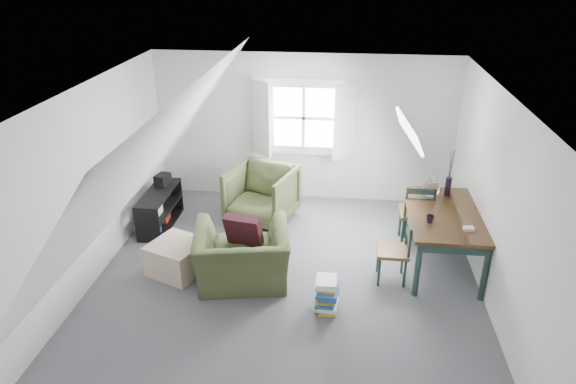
# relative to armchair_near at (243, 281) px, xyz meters

# --- Properties ---
(floor) EXTENTS (5.50, 5.50, 0.00)m
(floor) POSITION_rel_armchair_near_xyz_m (0.55, -0.07, 0.00)
(floor) COLOR #4F4F54
(floor) RESTS_ON ground
(ceiling) EXTENTS (5.50, 5.50, 0.00)m
(ceiling) POSITION_rel_armchair_near_xyz_m (0.55, -0.07, 2.50)
(ceiling) COLOR white
(ceiling) RESTS_ON wall_back
(wall_back) EXTENTS (5.00, 0.00, 5.00)m
(wall_back) POSITION_rel_armchair_near_xyz_m (0.55, 2.68, 1.25)
(wall_back) COLOR silver
(wall_back) RESTS_ON ground
(wall_front) EXTENTS (5.00, 0.00, 5.00)m
(wall_front) POSITION_rel_armchair_near_xyz_m (0.55, -2.82, 1.25)
(wall_front) COLOR silver
(wall_front) RESTS_ON ground
(wall_left) EXTENTS (0.00, 5.50, 5.50)m
(wall_left) POSITION_rel_armchair_near_xyz_m (-1.95, -0.07, 1.25)
(wall_left) COLOR silver
(wall_left) RESTS_ON ground
(wall_right) EXTENTS (0.00, 5.50, 5.50)m
(wall_right) POSITION_rel_armchair_near_xyz_m (3.05, -0.07, 1.25)
(wall_right) COLOR silver
(wall_right) RESTS_ON ground
(slope_left) EXTENTS (3.19, 5.50, 4.48)m
(slope_left) POSITION_rel_armchair_near_xyz_m (-1.00, -0.07, 1.78)
(slope_left) COLOR white
(slope_left) RESTS_ON wall_left
(slope_right) EXTENTS (3.19, 5.50, 4.48)m
(slope_right) POSITION_rel_armchair_near_xyz_m (2.10, -0.07, 1.78)
(slope_right) COLOR white
(slope_right) RESTS_ON wall_right
(dormer_window) EXTENTS (1.71, 0.35, 1.30)m
(dormer_window) POSITION_rel_armchair_near_xyz_m (0.55, 2.61, 1.45)
(dormer_window) COLOR white
(dormer_window) RESTS_ON wall_back
(skylight) EXTENTS (0.35, 0.75, 0.47)m
(skylight) POSITION_rel_armchair_near_xyz_m (2.10, 1.23, 1.75)
(skylight) COLOR white
(skylight) RESTS_ON slope_right
(armchair_near) EXTENTS (1.35, 1.23, 0.77)m
(armchair_near) POSITION_rel_armchair_near_xyz_m (0.00, 0.00, 0.00)
(armchair_near) COLOR #3A4426
(armchair_near) RESTS_ON floor
(armchair_far) EXTENTS (1.20, 1.22, 0.89)m
(armchair_far) POSITION_rel_armchair_near_xyz_m (-0.03, 1.74, 0.00)
(armchair_far) COLOR #3A4426
(armchair_far) RESTS_ON floor
(throw_pillow) EXTENTS (0.51, 0.35, 0.48)m
(throw_pillow) POSITION_rel_armchair_near_xyz_m (0.00, 0.15, 0.68)
(throw_pillow) COLOR #3A0F1B
(throw_pillow) RESTS_ON armchair_near
(ottoman) EXTENTS (0.84, 0.84, 0.43)m
(ottoman) POSITION_rel_armchair_near_xyz_m (-0.92, 0.14, 0.22)
(ottoman) COLOR #C1A691
(ottoman) RESTS_ON floor
(dining_table) EXTENTS (0.98, 1.64, 0.82)m
(dining_table) POSITION_rel_armchair_near_xyz_m (2.61, 0.68, 0.71)
(dining_table) COLOR #37200E
(dining_table) RESTS_ON floor
(demijohn) EXTENTS (0.25, 0.25, 0.35)m
(demijohn) POSITION_rel_armchair_near_xyz_m (2.46, 1.13, 0.96)
(demijohn) COLOR silver
(demijohn) RESTS_ON dining_table
(vase_twigs) EXTENTS (0.09, 0.10, 0.67)m
(vase_twigs) POSITION_rel_armchair_near_xyz_m (2.71, 1.23, 0.97)
(vase_twigs) COLOR black
(vase_twigs) RESTS_ON dining_table
(cup) EXTENTS (0.13, 0.13, 0.10)m
(cup) POSITION_rel_armchair_near_xyz_m (2.36, 0.38, 0.82)
(cup) COLOR black
(cup) RESTS_ON dining_table
(paper_box) EXTENTS (0.13, 0.10, 0.04)m
(paper_box) POSITION_rel_armchair_near_xyz_m (2.81, 0.23, 0.84)
(paper_box) COLOR white
(paper_box) RESTS_ON dining_table
(dining_chair_far) EXTENTS (0.47, 0.47, 0.99)m
(dining_chair_far) POSITION_rel_armchair_near_xyz_m (2.33, 1.23, 0.52)
(dining_chair_far) COLOR brown
(dining_chair_far) RESTS_ON floor
(dining_chair_near) EXTENTS (0.40, 0.40, 0.85)m
(dining_chair_near) POSITION_rel_armchair_near_xyz_m (1.96, 0.27, 0.44)
(dining_chair_near) COLOR brown
(dining_chair_near) RESTS_ON floor
(media_shelf) EXTENTS (0.38, 1.13, 0.58)m
(media_shelf) POSITION_rel_armchair_near_xyz_m (-1.58, 1.32, 0.26)
(media_shelf) COLOR black
(media_shelf) RESTS_ON floor
(electronics_box) EXTENTS (0.23, 0.29, 0.20)m
(electronics_box) POSITION_rel_armchair_near_xyz_m (-1.58, 1.61, 0.67)
(electronics_box) COLOR black
(electronics_box) RESTS_ON media_shelf
(magazine_stack) EXTENTS (0.31, 0.37, 0.42)m
(magazine_stack) POSITION_rel_armchair_near_xyz_m (1.11, -0.47, 0.21)
(magazine_stack) COLOR #B29933
(magazine_stack) RESTS_ON floor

